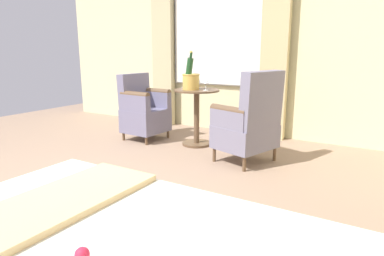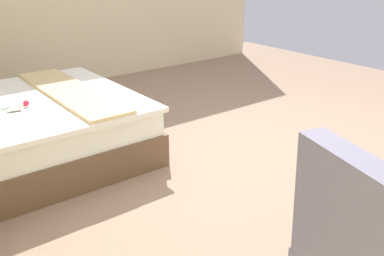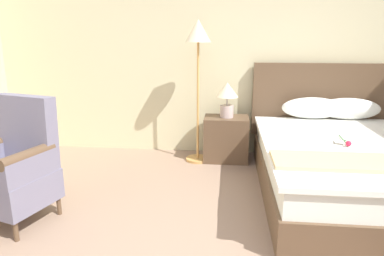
# 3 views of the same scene
# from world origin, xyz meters

# --- Properties ---
(wall_headboard_side) EXTENTS (6.25, 0.12, 2.96)m
(wall_headboard_side) POSITION_xyz_m (0.00, 2.96, 1.48)
(wall_headboard_side) COLOR beige
(wall_headboard_side) RESTS_ON ground
(bed) EXTENTS (1.73, 2.21, 1.14)m
(bed) POSITION_xyz_m (1.01, 1.82, 0.30)
(bed) COLOR brown
(bed) RESTS_ON ground
(nightstand) EXTENTS (0.54, 0.37, 0.53)m
(nightstand) POSITION_xyz_m (-0.16, 2.59, 0.26)
(nightstand) COLOR brown
(nightstand) RESTS_ON ground
(bedside_lamp) EXTENTS (0.26, 0.26, 0.41)m
(bedside_lamp) POSITION_xyz_m (-0.16, 2.59, 0.79)
(bedside_lamp) COLOR #BFAAA6
(bedside_lamp) RESTS_ON nightstand
(floor_lamp_brass) EXTENTS (0.29, 0.29, 1.62)m
(floor_lamp_brass) POSITION_xyz_m (-0.50, 2.54, 1.32)
(floor_lamp_brass) COLOR tan
(floor_lamp_brass) RESTS_ON ground
(armchair_by_window) EXTENTS (0.71, 0.67, 0.99)m
(armchair_by_window) POSITION_xyz_m (-1.82, 1.04, 0.44)
(armchair_by_window) COLOR brown
(armchair_by_window) RESTS_ON ground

